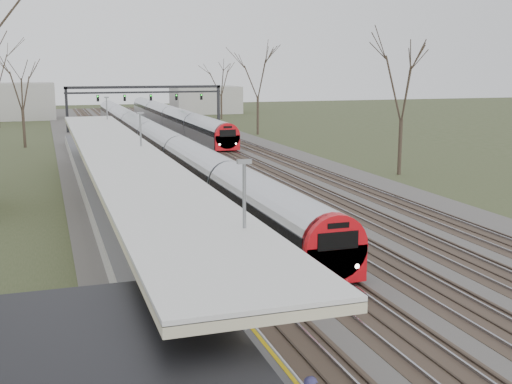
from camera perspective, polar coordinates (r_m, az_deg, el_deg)
track_bed at (r=59.84m, az=-5.38°, el=2.84°), size 24.00×160.00×0.22m
platform at (r=41.23m, az=-12.57°, el=-0.49°), size 3.50×69.00×1.00m
canopy at (r=36.24m, az=-12.06°, el=3.46°), size 4.10×50.00×3.11m
signal_gantry at (r=88.80m, az=-9.82°, el=8.54°), size 21.00×0.59×6.08m
tree_east_far at (r=52.22m, az=12.91°, el=9.38°), size 5.00×5.00×10.30m
train_near at (r=67.56m, az=-9.35°, el=4.89°), size 2.62×90.21×3.05m
train_far at (r=93.55m, az=-7.54°, el=6.62°), size 2.62×60.21×3.05m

